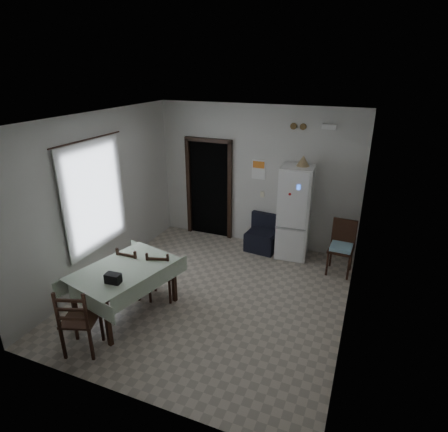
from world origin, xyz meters
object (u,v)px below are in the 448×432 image
fridge (295,212)px  corner_chair (341,248)px  dining_chair_far_right (161,273)px  dining_chair_near_head (80,318)px  dining_chair_far_left (134,270)px  navy_seat (262,233)px  dining_table (126,290)px

fridge → corner_chair: 1.11m
dining_chair_far_right → dining_chair_near_head: (-0.35, -1.47, 0.06)m
dining_chair_far_left → dining_chair_far_right: bearing=-173.3°
navy_seat → dining_chair_far_right: dining_chair_far_right is taller
dining_table → dining_chair_near_head: bearing=-79.1°
navy_seat → dining_chair_near_head: dining_chair_near_head is taller
dining_table → dining_chair_far_left: dining_chair_far_left is taller
fridge → dining_table: fridge is taller
dining_chair_far_left → dining_chair_far_right: size_ratio=1.00×
dining_chair_far_right → dining_chair_near_head: bearing=59.5°
dining_chair_near_head → dining_chair_far_left: bearing=-103.5°
dining_table → fridge: bearing=69.4°
navy_seat → dining_table: bearing=-108.9°
dining_chair_far_left → fridge: bearing=-133.6°
dining_chair_far_right → corner_chair: bearing=-161.1°
dining_chair_near_head → fridge: bearing=-136.9°
fridge → dining_chair_near_head: size_ratio=1.82×
navy_seat → dining_chair_near_head: (-1.37, -3.74, 0.14)m
navy_seat → dining_table: dining_table is taller
corner_chair → dining_table: (-2.91, -2.45, -0.11)m
fridge → dining_chair_far_right: size_ratio=2.06×
navy_seat → dining_chair_far_left: 2.79m
dining_table → dining_chair_near_head: size_ratio=1.47×
fridge → navy_seat: bearing=175.9°
corner_chair → dining_table: corner_chair is taller
dining_table → dining_chair_far_left: size_ratio=1.66×
dining_chair_far_left → dining_chair_near_head: 1.41m
fridge → dining_table: size_ratio=1.24×
fridge → dining_chair_near_head: fridge is taller
navy_seat → fridge: bearing=6.2°
navy_seat → dining_table: size_ratio=0.49×
dining_chair_far_right → dining_table: bearing=44.4°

